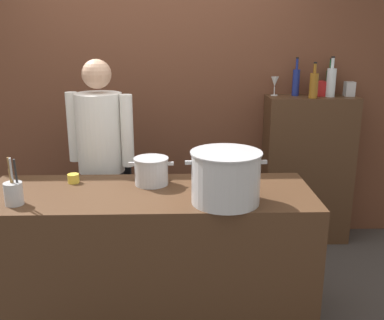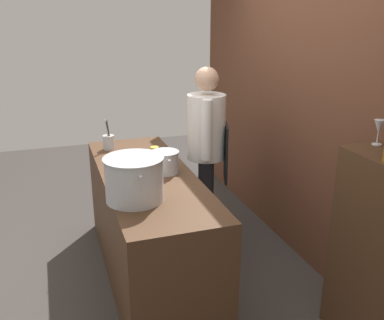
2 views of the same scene
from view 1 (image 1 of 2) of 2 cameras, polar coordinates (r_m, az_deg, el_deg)
name	(u,v)px [view 1 (image 1 of 2)]	position (r m, az deg, el deg)	size (l,w,h in m)	color
ground_plane	(152,318)	(3.19, -5.14, -19.42)	(8.00, 8.00, 0.00)	#383330
brick_back_panel	(157,72)	(4.01, -4.51, 11.09)	(4.40, 0.10, 3.00)	brown
prep_counter	(150,258)	(2.95, -5.36, -12.28)	(2.02, 0.70, 0.90)	#472D1C
bar_cabinet	(307,170)	(4.12, 14.40, -1.23)	(0.76, 0.32, 1.31)	#472D1C
chef	(102,154)	(3.40, -11.44, 0.71)	(0.51, 0.40, 1.66)	black
stockpot_large	(226,177)	(2.54, 4.32, -2.21)	(0.46, 0.41, 0.30)	#B7BABF
stockpot_small	(151,171)	(2.87, -5.20, -1.40)	(0.29, 0.22, 0.17)	#B7BABF
utensil_crock	(14,193)	(2.72, -21.76, -3.87)	(0.10, 0.10, 0.28)	#B7BABF
butter_jar	(73,178)	(3.00, -14.86, -2.28)	(0.07, 0.07, 0.06)	yellow
wine_bottle_green	(330,82)	(4.11, 17.11, 9.51)	(0.06, 0.06, 0.31)	#1E592D
wine_bottle_cobalt	(296,82)	(3.98, 13.10, 9.70)	(0.06, 0.06, 0.32)	navy
wine_bottle_amber	(314,85)	(3.87, 15.24, 9.23)	(0.07, 0.07, 0.29)	#8C5919
wine_bottle_clear	(331,82)	(3.99, 17.29, 9.51)	(0.08, 0.08, 0.33)	silver
wine_glass_wide	(275,82)	(3.96, 10.49, 9.69)	(0.07, 0.07, 0.16)	silver
spice_tin_silver	(349,89)	(4.08, 19.40, 8.52)	(0.08, 0.08, 0.12)	#B2B2B7
spice_tin_red	(319,89)	(4.02, 15.88, 8.75)	(0.09, 0.09, 0.13)	red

